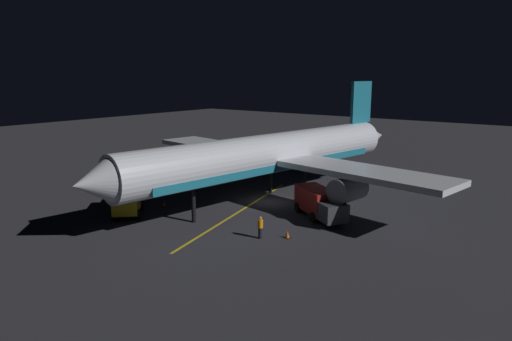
{
  "coord_description": "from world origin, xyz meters",
  "views": [
    {
      "loc": [
        -25.12,
        35.34,
        12.22
      ],
      "look_at": [
        0.0,
        2.0,
        3.5
      ],
      "focal_mm": 32.32,
      "sensor_mm": 36.0,
      "label": 1
    }
  ],
  "objects_px": {
    "traffic_cone_near_left": "(164,204)",
    "catering_truck": "(319,203)",
    "ground_crew_worker": "(260,227)",
    "traffic_cone_near_right": "(287,235)",
    "baggage_truck": "(128,199)",
    "airliner": "(273,155)"
  },
  "relations": [
    {
      "from": "catering_truck",
      "to": "traffic_cone_near_left",
      "type": "height_order",
      "value": "catering_truck"
    },
    {
      "from": "baggage_truck",
      "to": "ground_crew_worker",
      "type": "bearing_deg",
      "value": -172.42
    },
    {
      "from": "traffic_cone_near_left",
      "to": "catering_truck",
      "type": "bearing_deg",
      "value": -156.77
    },
    {
      "from": "traffic_cone_near_left",
      "to": "traffic_cone_near_right",
      "type": "distance_m",
      "value": 13.97
    },
    {
      "from": "ground_crew_worker",
      "to": "baggage_truck",
      "type": "bearing_deg",
      "value": 7.58
    },
    {
      "from": "baggage_truck",
      "to": "airliner",
      "type": "bearing_deg",
      "value": -126.44
    },
    {
      "from": "airliner",
      "to": "catering_truck",
      "type": "height_order",
      "value": "airliner"
    },
    {
      "from": "catering_truck",
      "to": "traffic_cone_near_left",
      "type": "bearing_deg",
      "value": 23.23
    },
    {
      "from": "traffic_cone_near_left",
      "to": "traffic_cone_near_right",
      "type": "bearing_deg",
      "value": 179.33
    },
    {
      "from": "catering_truck",
      "to": "ground_crew_worker",
      "type": "relative_size",
      "value": 3.68
    },
    {
      "from": "airliner",
      "to": "ground_crew_worker",
      "type": "xyz_separation_m",
      "value": [
        -5.3,
        9.21,
        -3.71
      ]
    },
    {
      "from": "traffic_cone_near_right",
      "to": "catering_truck",
      "type": "bearing_deg",
      "value": -84.08
    },
    {
      "from": "airliner",
      "to": "traffic_cone_near_left",
      "type": "relative_size",
      "value": 71.3
    },
    {
      "from": "ground_crew_worker",
      "to": "traffic_cone_near_right",
      "type": "relative_size",
      "value": 3.16
    },
    {
      "from": "ground_crew_worker",
      "to": "airliner",
      "type": "bearing_deg",
      "value": -60.1
    },
    {
      "from": "airliner",
      "to": "baggage_truck",
      "type": "relative_size",
      "value": 6.81
    },
    {
      "from": "airliner",
      "to": "traffic_cone_near_right",
      "type": "bearing_deg",
      "value": 131.14
    },
    {
      "from": "baggage_truck",
      "to": "traffic_cone_near_right",
      "type": "xyz_separation_m",
      "value": [
        -15.0,
        -3.13,
        -1.07
      ]
    },
    {
      "from": "ground_crew_worker",
      "to": "traffic_cone_near_right",
      "type": "bearing_deg",
      "value": -139.65
    },
    {
      "from": "baggage_truck",
      "to": "traffic_cone_near_left",
      "type": "bearing_deg",
      "value": -107.32
    },
    {
      "from": "traffic_cone_near_left",
      "to": "ground_crew_worker",
      "type": "bearing_deg",
      "value": 173.07
    },
    {
      "from": "airliner",
      "to": "traffic_cone_near_right",
      "type": "xyz_separation_m",
      "value": [
        -6.88,
        7.87,
        -4.35
      ]
    }
  ]
}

